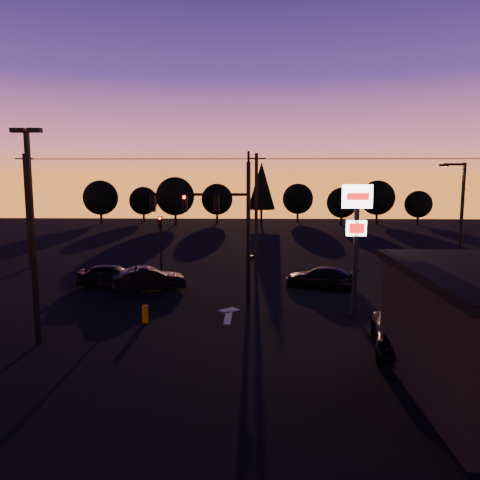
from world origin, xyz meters
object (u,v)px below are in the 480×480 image
(car_mid, at_px, (149,279))
(suv_parked, at_px, (403,335))
(bollard, at_px, (145,314))
(secondary_signal, at_px, (161,237))
(streetlight, at_px, (460,224))
(pylon_sign, at_px, (356,222))
(car_right, at_px, (320,277))
(traffic_signal_mast, at_px, (220,217))
(parking_lot_light, at_px, (32,223))
(car_left, at_px, (112,276))

(car_mid, height_order, suv_parked, car_mid)
(bollard, bearing_deg, secondary_signal, 97.21)
(streetlight, bearing_deg, car_mid, 176.42)
(pylon_sign, xyz_separation_m, car_right, (-0.83, 6.31, -4.23))
(car_mid, relative_size, car_right, 0.97)
(traffic_signal_mast, xyz_separation_m, parking_lot_light, (-7.40, -6.99, 0.33))
(parking_lot_light, xyz_separation_m, pylon_sign, (14.50, 4.50, -0.36))
(car_left, bearing_deg, pylon_sign, -109.82)
(car_mid, xyz_separation_m, car_right, (11.00, 1.14, -0.07))
(traffic_signal_mast, xyz_separation_m, car_right, (6.27, 3.82, -4.25))
(bollard, distance_m, suv_parked, 12.09)
(parking_lot_light, xyz_separation_m, streetlight, (21.41, 8.50, -0.85))
(pylon_sign, xyz_separation_m, car_left, (-14.49, 6.13, -4.15))
(car_mid, bearing_deg, traffic_signal_mast, -137.37)
(secondary_signal, distance_m, streetlight, 19.89)
(car_mid, distance_m, car_right, 11.06)
(bollard, bearing_deg, pylon_sign, 7.46)
(car_mid, height_order, car_right, car_mid)
(pylon_sign, distance_m, car_left, 16.28)
(car_mid, bearing_deg, car_left, 52.47)
(traffic_signal_mast, xyz_separation_m, secondary_signal, (-4.90, 7.49, -2.07))
(secondary_signal, xyz_separation_m, car_right, (11.17, -3.68, -2.18))
(pylon_sign, relative_size, bollard, 7.75)
(streetlight, height_order, car_mid, streetlight)
(secondary_signal, relative_size, pylon_sign, 0.64)
(car_mid, relative_size, suv_parked, 0.89)
(traffic_signal_mast, bearing_deg, secondary_signal, 123.19)
(streetlight, height_order, suv_parked, streetlight)
(pylon_sign, distance_m, car_mid, 13.57)
(car_right, bearing_deg, car_left, -64.79)
(traffic_signal_mast, height_order, bollard, traffic_signal_mast)
(secondary_signal, distance_m, car_mid, 5.26)
(traffic_signal_mast, relative_size, car_left, 1.93)
(pylon_sign, height_order, streetlight, streetlight)
(traffic_signal_mast, xyz_separation_m, car_left, (-7.40, 3.63, -4.18))
(bollard, bearing_deg, car_mid, 100.95)
(car_left, bearing_deg, car_mid, -106.59)
(car_mid, bearing_deg, secondary_signal, -15.83)
(car_right, bearing_deg, car_mid, -59.67)
(parking_lot_light, bearing_deg, car_mid, 74.57)
(bollard, distance_m, car_left, 8.48)
(bollard, distance_m, car_mid, 6.69)
(secondary_signal, distance_m, bollard, 11.71)
(streetlight, xyz_separation_m, bollard, (-17.47, -5.38, -3.98))
(bollard, xyz_separation_m, car_right, (9.73, 7.69, 0.25))
(secondary_signal, relative_size, parking_lot_light, 0.48)
(secondary_signal, height_order, pylon_sign, pylon_sign)
(secondary_signal, bearing_deg, car_mid, -87.98)
(traffic_signal_mast, relative_size, secondary_signal, 1.97)
(traffic_signal_mast, height_order, suv_parked, traffic_signal_mast)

